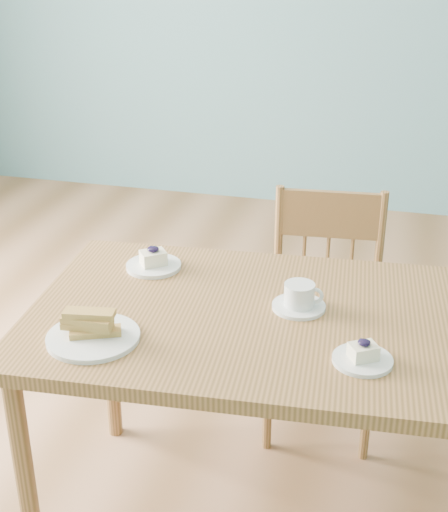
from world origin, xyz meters
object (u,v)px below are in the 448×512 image
Objects in this scene: dining_chair at (323,315)px; biscotti_plate at (93,331)px; cheesecake_plate_near at (363,356)px; dining_table at (283,340)px; cheesecake_plate_far at (153,262)px; coffee_cup at (300,298)px.

biscotti_plate is (-0.47, -0.77, 0.30)m from dining_chair.
biscotti_plate is (-0.63, -0.07, 0.01)m from cheesecake_plate_near.
biscotti_plate reaches higher than dining_table.
biscotti_plate is at bearing -90.50° from cheesecake_plate_far.
cheesecake_plate_far is at bearing 158.73° from coffee_cup.
dining_chair reaches higher than cheesecake_plate_far.
dining_chair is at bearing 103.24° from cheesecake_plate_near.
coffee_cup is 0.53m from biscotti_plate.
dining_chair is 0.58m from coffee_cup.
biscotti_plate is at bearing -174.05° from cheesecake_plate_near.
dining_chair is at bearing 83.45° from coffee_cup.
cheesecake_plate_far is at bearing 151.11° from cheesecake_plate_near.
cheesecake_plate_far is at bearing -147.84° from dining_chair.
dining_chair is 0.78m from cheesecake_plate_near.
coffee_cup reaches higher than cheesecake_plate_far.
dining_chair reaches higher than dining_table.
cheesecake_plate_far is 0.47m from coffee_cup.
dining_chair is (0.04, 0.54, -0.21)m from dining_table.
dining_table is 9.82× the size of coffee_cup.
cheesecake_plate_far is (-0.46, -0.35, 0.30)m from dining_chair.
coffee_cup is (-0.18, 0.21, 0.01)m from cheesecake_plate_near.
cheesecake_plate_near is 0.63m from biscotti_plate.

